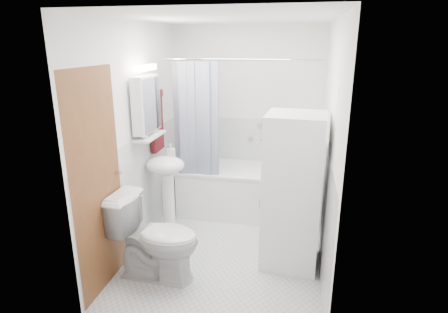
% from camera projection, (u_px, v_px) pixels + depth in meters
% --- Properties ---
extents(floor, '(2.60, 2.60, 0.00)m').
position_uv_depth(floor, '(228.00, 246.00, 4.17)').
color(floor, silver).
rests_on(floor, ground).
extents(room_walls, '(2.60, 2.60, 2.60)m').
position_uv_depth(room_walls, '(228.00, 115.00, 3.74)').
color(room_walls, white).
rests_on(room_walls, ground).
extents(wainscot, '(1.98, 2.58, 2.58)m').
position_uv_depth(wainscot, '(233.00, 187.00, 4.27)').
color(wainscot, white).
rests_on(wainscot, ground).
extents(door, '(0.05, 2.00, 2.00)m').
position_uv_depth(door, '(119.00, 172.00, 3.55)').
color(door, brown).
rests_on(door, ground).
extents(bathtub, '(1.63, 0.77, 0.62)m').
position_uv_depth(bathtub, '(243.00, 188.00, 4.93)').
color(bathtub, white).
rests_on(bathtub, ground).
extents(tub_spout, '(0.04, 0.12, 0.04)m').
position_uv_depth(tub_spout, '(262.00, 139.00, 5.03)').
color(tub_spout, silver).
rests_on(tub_spout, room_walls).
extents(curtain_rod, '(1.81, 0.02, 0.02)m').
position_uv_depth(curtain_rod, '(240.00, 59.00, 4.14)').
color(curtain_rod, silver).
rests_on(curtain_rod, room_walls).
extents(shower_curtain, '(0.55, 0.02, 1.45)m').
position_uv_depth(shower_curtain, '(196.00, 124.00, 4.46)').
color(shower_curtain, '#15214B').
rests_on(shower_curtain, curtain_rod).
extents(sink, '(0.44, 0.37, 1.04)m').
position_uv_depth(sink, '(166.00, 177.00, 4.29)').
color(sink, white).
rests_on(sink, ground).
extents(medicine_cabinet, '(0.13, 0.50, 0.71)m').
position_uv_depth(medicine_cabinet, '(147.00, 103.00, 3.98)').
color(medicine_cabinet, white).
rests_on(medicine_cabinet, room_walls).
extents(shelf, '(0.18, 0.54, 0.02)m').
position_uv_depth(shelf, '(150.00, 136.00, 4.09)').
color(shelf, silver).
rests_on(shelf, room_walls).
extents(shower_caddy, '(0.22, 0.06, 0.02)m').
position_uv_depth(shower_caddy, '(266.00, 124.00, 4.95)').
color(shower_caddy, silver).
rests_on(shower_caddy, room_walls).
extents(towel, '(0.07, 0.30, 0.73)m').
position_uv_depth(towel, '(157.00, 120.00, 4.38)').
color(towel, '#550B1B').
rests_on(towel, room_walls).
extents(washer_dryer, '(0.59, 0.58, 1.55)m').
position_uv_depth(washer_dryer, '(292.00, 192.00, 3.67)').
color(washer_dryer, white).
rests_on(washer_dryer, ground).
extents(toilet, '(0.86, 0.51, 0.82)m').
position_uv_depth(toilet, '(156.00, 238.00, 3.54)').
color(toilet, white).
rests_on(toilet, ground).
extents(soap_pump, '(0.08, 0.17, 0.08)m').
position_uv_depth(soap_pump, '(171.00, 155.00, 4.27)').
color(soap_pump, gray).
rests_on(soap_pump, sink).
extents(shelf_bottle, '(0.07, 0.18, 0.07)m').
position_uv_depth(shelf_bottle, '(144.00, 135.00, 3.93)').
color(shelf_bottle, gray).
rests_on(shelf_bottle, shelf).
extents(shelf_cup, '(0.10, 0.09, 0.10)m').
position_uv_depth(shelf_cup, '(154.00, 128.00, 4.18)').
color(shelf_cup, gray).
rests_on(shelf_cup, shelf).
extents(shampoo_a, '(0.13, 0.17, 0.13)m').
position_uv_depth(shampoo_a, '(272.00, 118.00, 4.91)').
color(shampoo_a, gray).
rests_on(shampoo_a, shower_caddy).
extents(shampoo_b, '(0.08, 0.21, 0.08)m').
position_uv_depth(shampoo_b, '(281.00, 121.00, 4.89)').
color(shampoo_b, '#2E29A5').
rests_on(shampoo_b, shower_caddy).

